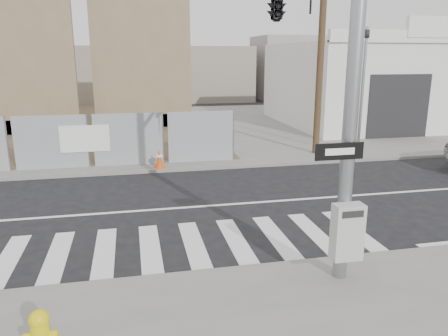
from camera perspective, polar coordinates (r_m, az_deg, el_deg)
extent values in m
plane|color=black|center=(12.60, -5.61, -5.21)|extent=(100.00, 100.00, 0.00)
cube|color=slate|center=(26.16, -9.18, 5.17)|extent=(50.00, 20.00, 0.12)
cylinder|color=gray|center=(7.97, 16.42, 9.47)|extent=(0.26, 0.26, 7.00)
cube|color=#B2B2AF|center=(8.28, 15.80, -8.04)|extent=(0.55, 0.30, 1.05)
cube|color=black|center=(7.85, 14.84, 2.11)|extent=(0.90, 0.03, 0.30)
cube|color=silver|center=(7.84, 14.91, 2.08)|extent=(0.55, 0.01, 0.12)
imported|color=black|center=(11.88, 6.95, 20.86)|extent=(0.53, 2.48, 1.00)
cylinder|color=gray|center=(18.89, 17.59, 9.26)|extent=(0.12, 0.12, 5.20)
imported|color=black|center=(18.85, 18.19, 16.83)|extent=(0.16, 0.20, 1.00)
cube|color=brown|center=(25.45, -25.79, 12.88)|extent=(6.00, 0.50, 8.00)
cube|color=brown|center=(26.10, -24.72, 5.02)|extent=(6.00, 1.30, 0.80)
cube|color=brown|center=(25.80, -10.69, 14.04)|extent=(5.50, 0.50, 8.00)
cube|color=brown|center=(26.47, -10.35, 6.23)|extent=(5.50, 1.30, 0.80)
cube|color=silver|center=(29.17, 19.85, 10.33)|extent=(12.00, 10.00, 4.80)
cube|color=silver|center=(25.01, 26.54, 15.10)|extent=(12.00, 0.30, 0.60)
cube|color=silver|center=(24.99, 26.73, 16.12)|extent=(4.00, 0.30, 1.00)
cube|color=black|center=(23.94, 21.86, 7.47)|extent=(3.40, 0.06, 3.20)
cylinder|color=#4A3822|center=(18.98, 12.66, 16.86)|extent=(0.28, 0.28, 10.00)
sphere|color=#CDBA0B|center=(6.82, -23.03, -17.74)|extent=(0.28, 0.28, 0.28)
cylinder|color=#CDBA0B|center=(6.93, -21.45, -19.55)|extent=(0.14, 0.12, 0.11)
cube|color=#DC440B|center=(16.64, -8.41, 0.10)|extent=(0.48, 0.48, 0.03)
cone|color=#DC440B|center=(16.56, -8.45, 1.24)|extent=(0.42, 0.42, 0.71)
cylinder|color=silver|center=(16.54, -8.47, 1.58)|extent=(0.27, 0.27, 0.08)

